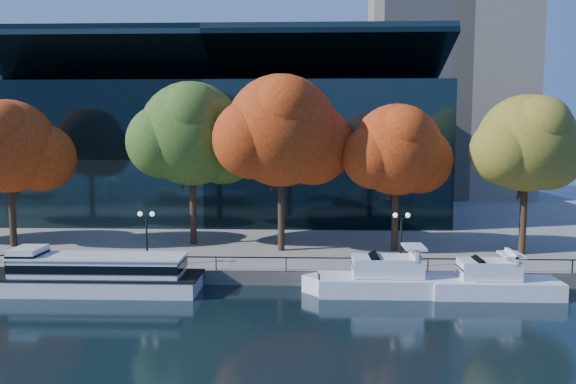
{
  "coord_description": "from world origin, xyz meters",
  "views": [
    {
      "loc": [
        6.53,
        -35.75,
        10.84
      ],
      "look_at": [
        4.97,
        8.0,
        6.13
      ],
      "focal_mm": 35.0,
      "sensor_mm": 36.0,
      "label": 1
    }
  ],
  "objects_px": {
    "tree_2": "(194,136)",
    "lamp_2": "(401,227)",
    "tour_boat": "(87,273)",
    "cruiser_far": "(489,282)",
    "lamp_1": "(146,226)",
    "tree_3": "(283,133)",
    "tree_4": "(398,152)",
    "tree_1": "(10,148)",
    "cruiser_near": "(388,279)",
    "tree_5": "(529,145)"
  },
  "relations": [
    {
      "from": "tree_3",
      "to": "tree_4",
      "type": "height_order",
      "value": "tree_3"
    },
    {
      "from": "cruiser_far",
      "to": "lamp_2",
      "type": "height_order",
      "value": "lamp_2"
    },
    {
      "from": "tree_5",
      "to": "tree_3",
      "type": "bearing_deg",
      "value": 177.88
    },
    {
      "from": "cruiser_near",
      "to": "cruiser_far",
      "type": "distance_m",
      "value": 6.58
    },
    {
      "from": "cruiser_far",
      "to": "tour_boat",
      "type": "bearing_deg",
      "value": 179.83
    },
    {
      "from": "tree_2",
      "to": "tree_3",
      "type": "xyz_separation_m",
      "value": [
        7.87,
        -2.43,
        0.26
      ]
    },
    {
      "from": "tree_5",
      "to": "lamp_1",
      "type": "xyz_separation_m",
      "value": [
        -29.31,
        -4.89,
        -5.78
      ]
    },
    {
      "from": "tree_1",
      "to": "lamp_1",
      "type": "distance_m",
      "value": 15.84
    },
    {
      "from": "tree_4",
      "to": "tree_2",
      "type": "bearing_deg",
      "value": 172.81
    },
    {
      "from": "tree_2",
      "to": "tree_4",
      "type": "bearing_deg",
      "value": -7.19
    },
    {
      "from": "tour_boat",
      "to": "lamp_2",
      "type": "bearing_deg",
      "value": 9.35
    },
    {
      "from": "tour_boat",
      "to": "cruiser_far",
      "type": "bearing_deg",
      "value": -0.17
    },
    {
      "from": "tree_5",
      "to": "lamp_2",
      "type": "bearing_deg",
      "value": -155.42
    },
    {
      "from": "lamp_1",
      "to": "tree_5",
      "type": "bearing_deg",
      "value": 9.48
    },
    {
      "from": "tree_1",
      "to": "tree_3",
      "type": "xyz_separation_m",
      "value": [
        23.21,
        -0.87,
        1.29
      ]
    },
    {
      "from": "tree_1",
      "to": "tree_2",
      "type": "distance_m",
      "value": 15.46
    },
    {
      "from": "cruiser_near",
      "to": "tree_3",
      "type": "xyz_separation_m",
      "value": [
        -7.4,
        8.94,
        9.71
      ]
    },
    {
      "from": "tree_5",
      "to": "lamp_2",
      "type": "distance_m",
      "value": 13.11
    },
    {
      "from": "tour_boat",
      "to": "tree_3",
      "type": "relative_size",
      "value": 1.11
    },
    {
      "from": "lamp_2",
      "to": "cruiser_far",
      "type": "bearing_deg",
      "value": -35.15
    },
    {
      "from": "tree_1",
      "to": "tree_3",
      "type": "distance_m",
      "value": 23.27
    },
    {
      "from": "tour_boat",
      "to": "tree_1",
      "type": "bearing_deg",
      "value": 135.5
    },
    {
      "from": "tree_2",
      "to": "lamp_2",
      "type": "height_order",
      "value": "tree_2"
    },
    {
      "from": "tour_boat",
      "to": "tree_2",
      "type": "bearing_deg",
      "value": 66.31
    },
    {
      "from": "tour_boat",
      "to": "tree_1",
      "type": "distance_m",
      "value": 16.51
    },
    {
      "from": "cruiser_near",
      "to": "tree_2",
      "type": "height_order",
      "value": "tree_2"
    },
    {
      "from": "tree_4",
      "to": "lamp_2",
      "type": "relative_size",
      "value": 3.01
    },
    {
      "from": "lamp_1",
      "to": "lamp_2",
      "type": "height_order",
      "value": "same"
    },
    {
      "from": "tree_5",
      "to": "lamp_2",
      "type": "height_order",
      "value": "tree_5"
    },
    {
      "from": "tree_1",
      "to": "tree_3",
      "type": "height_order",
      "value": "tree_3"
    },
    {
      "from": "tour_boat",
      "to": "tree_4",
      "type": "distance_m",
      "value": 25.53
    },
    {
      "from": "tree_3",
      "to": "lamp_1",
      "type": "relative_size",
      "value": 3.6
    },
    {
      "from": "tree_1",
      "to": "lamp_1",
      "type": "relative_size",
      "value": 3.12
    },
    {
      "from": "lamp_2",
      "to": "tree_2",
      "type": "bearing_deg",
      "value": 154.18
    },
    {
      "from": "tour_boat",
      "to": "cruiser_far",
      "type": "height_order",
      "value": "cruiser_far"
    },
    {
      "from": "cruiser_far",
      "to": "tree_3",
      "type": "bearing_deg",
      "value": 146.41
    },
    {
      "from": "tree_2",
      "to": "tree_5",
      "type": "bearing_deg",
      "value": -6.59
    },
    {
      "from": "cruiser_near",
      "to": "cruiser_far",
      "type": "height_order",
      "value": "cruiser_near"
    },
    {
      "from": "tour_boat",
      "to": "lamp_2",
      "type": "distance_m",
      "value": 22.2
    },
    {
      "from": "tree_3",
      "to": "lamp_2",
      "type": "distance_m",
      "value": 12.41
    },
    {
      "from": "tour_boat",
      "to": "lamp_1",
      "type": "relative_size",
      "value": 3.98
    },
    {
      "from": "tree_5",
      "to": "tree_1",
      "type": "bearing_deg",
      "value": 177.87
    },
    {
      "from": "tree_3",
      "to": "tree_5",
      "type": "xyz_separation_m",
      "value": [
        19.47,
        -0.72,
        -0.97
      ]
    },
    {
      "from": "cruiser_near",
      "to": "tree_5",
      "type": "relative_size",
      "value": 0.89
    },
    {
      "from": "cruiser_near",
      "to": "tree_1",
      "type": "xyz_separation_m",
      "value": [
        -30.61,
        9.81,
        8.42
      ]
    },
    {
      "from": "tree_1",
      "to": "lamp_2",
      "type": "height_order",
      "value": "tree_1"
    },
    {
      "from": "tree_3",
      "to": "tree_4",
      "type": "distance_m",
      "value": 9.51
    },
    {
      "from": "tree_2",
      "to": "tree_4",
      "type": "xyz_separation_m",
      "value": [
        17.25,
        -2.18,
        -1.25
      ]
    },
    {
      "from": "cruiser_far",
      "to": "lamp_1",
      "type": "distance_m",
      "value": 24.27
    },
    {
      "from": "cruiser_near",
      "to": "tree_2",
      "type": "xyz_separation_m",
      "value": [
        -15.27,
        11.37,
        9.45
      ]
    }
  ]
}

